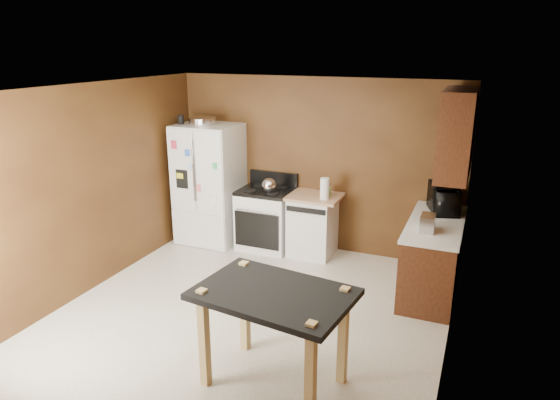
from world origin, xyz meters
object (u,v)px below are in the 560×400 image
Objects in this scene: toaster at (428,223)px; island at (274,305)px; gas_range at (266,218)px; dishwasher at (313,224)px; roasting_pan at (203,121)px; pen_cup at (181,120)px; refrigerator at (209,184)px; green_canister at (327,191)px; microwave at (444,200)px; paper_towel at (325,189)px; kettle at (269,185)px.

toaster is 2.28m from island.
dishwasher is at bearing 1.94° from gas_range.
dishwasher is at bearing 3.13° from roasting_pan.
pen_cup is 0.07× the size of refrigerator.
microwave reaches higher than green_canister.
gas_range is at bearing 4.00° from roasting_pan.
roasting_pan reaches higher than dishwasher.
gas_range is at bearing 3.81° from refrigerator.
refrigerator is at bearing 129.07° from island.
green_canister is 0.14× the size of dishwasher.
island is at bearing -64.56° from gas_range.
refrigerator is 1.64× the size of gas_range.
green_canister is at bearing 97.64° from paper_towel.
green_canister reaches higher than dishwasher.
dishwasher is 2.97m from island.
green_canister is 2.99m from island.
paper_towel is 0.16× the size of refrigerator.
toaster is 3.38m from refrigerator.
kettle is 0.82m from green_canister.
dishwasher is (2.01, 0.19, -1.41)m from pen_cup.
gas_range is at bearing 71.36° from microwave.
kettle is at bearing -50.13° from gas_range.
microwave is at bearing -1.01° from gas_range.
refrigerator is 2.02× the size of dishwasher.
toaster is 0.46× the size of microwave.
toaster reaches higher than island.
roasting_pan is at bearing 179.46° from paper_towel.
microwave is at bearing -4.91° from green_canister.
green_canister is 0.07× the size of refrigerator.
refrigerator reaches higher than green_canister.
refrigerator reaches higher than toaster.
toaster is 0.23× the size of gas_range.
pen_cup is 0.15× the size of dishwasher.
toaster is 2.57m from gas_range.
microwave is (3.76, 0.12, -0.81)m from pen_cup.
gas_range is (-0.11, 0.13, -0.54)m from kettle.
paper_towel reaches higher than kettle.
island is at bearing -81.05° from paper_towel.
refrigerator is at bearing 6.72° from roasting_pan.
green_canister is 0.53m from dishwasher.
refrigerator reaches higher than gas_range.
paper_towel is (1.90, -0.02, -0.81)m from roasting_pan.
gas_range is at bearing 115.44° from island.
paper_towel is 1.63m from toaster.
paper_towel reaches higher than island.
paper_towel is at bearing 98.95° from island.
roasting_pan is 0.95m from refrigerator.
paper_towel is 0.20m from green_canister.
pen_cup is at bearing -164.81° from refrigerator.
microwave is (0.09, 0.78, 0.06)m from toaster.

